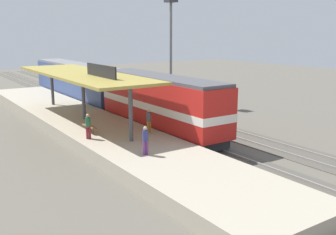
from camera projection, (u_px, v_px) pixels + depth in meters
ground_plane at (153, 120)px, 36.11m from camera, size 120.00×120.00×0.00m
track_near at (134, 122)px, 35.01m from camera, size 3.20×110.00×0.16m
track_far at (176, 116)px, 37.53m from camera, size 3.20×110.00×0.16m
platform at (85, 124)px, 32.41m from camera, size 6.00×44.00×0.90m
station_canopy at (83, 75)px, 31.47m from camera, size 5.20×18.00×4.70m
platform_bench at (90, 126)px, 27.89m from camera, size 0.44×1.70×0.50m
locomotive at (160, 103)px, 30.98m from camera, size 2.93×14.43×4.44m
passenger_carriage_single at (76, 81)px, 45.58m from camera, size 2.90×20.00×4.24m
light_mast at (171, 28)px, 41.96m from camera, size 1.10×1.10×11.70m
person_waiting at (149, 120)px, 27.73m from camera, size 0.34×0.34×1.71m
person_walking at (88, 125)px, 26.15m from camera, size 0.34×0.34×1.71m
person_boarding at (145, 139)px, 22.69m from camera, size 0.34×0.34×1.71m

